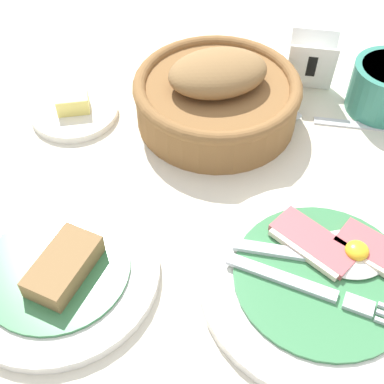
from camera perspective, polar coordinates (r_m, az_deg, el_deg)
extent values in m
plane|color=beige|center=(0.54, 6.76, -7.47)|extent=(3.00, 3.00, 0.00)
cylinder|color=silver|center=(0.53, 13.64, -9.31)|extent=(0.24, 0.24, 0.01)
cylinder|color=#3D7F4C|center=(0.53, 13.80, -8.84)|extent=(0.17, 0.17, 0.00)
cube|color=#BC5156|center=(0.54, 12.89, -5.15)|extent=(0.09, 0.08, 0.01)
cube|color=beige|center=(0.53, 11.90, -6.15)|extent=(0.07, 0.06, 0.01)
cube|color=#BC5156|center=(0.55, 18.74, -5.71)|extent=(0.08, 0.07, 0.01)
cube|color=beige|center=(0.54, 18.01, -6.78)|extent=(0.06, 0.05, 0.01)
ellipsoid|color=white|center=(0.54, 16.55, -6.61)|extent=(0.07, 0.06, 0.01)
ellipsoid|color=yellow|center=(0.54, 17.24, -6.24)|extent=(0.02, 0.02, 0.01)
cube|color=silver|center=(0.51, 9.48, -8.97)|extent=(0.10, 0.05, 0.00)
cube|color=silver|center=(0.51, 17.36, -11.45)|extent=(0.03, 0.02, 0.00)
cube|color=silver|center=(0.53, 10.17, -6.26)|extent=(0.11, 0.03, 0.00)
cylinder|color=silver|center=(0.54, -14.15, -8.36)|extent=(0.20, 0.20, 0.01)
cylinder|color=#3D7F4C|center=(0.53, -14.31, -7.88)|extent=(0.14, 0.14, 0.00)
cube|color=olive|center=(0.52, -13.52, -7.68)|extent=(0.07, 0.09, 0.02)
cylinder|color=brown|center=(0.67, 2.64, 9.51)|extent=(0.20, 0.20, 0.05)
torus|color=brown|center=(0.65, 2.72, 11.30)|extent=(0.20, 0.20, 0.02)
ellipsoid|color=olive|center=(0.64, 2.78, 12.58)|extent=(0.14, 0.11, 0.04)
cylinder|color=silver|center=(0.70, -12.41, 8.36)|extent=(0.11, 0.11, 0.01)
cube|color=#F4E06B|center=(0.69, -12.62, 9.37)|extent=(0.05, 0.04, 0.02)
cube|color=white|center=(0.72, 12.60, 12.78)|extent=(0.06, 0.03, 0.07)
cube|color=white|center=(0.74, 12.66, 13.84)|extent=(0.06, 0.03, 0.07)
cube|color=black|center=(0.72, 12.64, 12.94)|extent=(0.01, 0.01, 0.04)
cube|color=silver|center=(0.71, 17.21, 6.93)|extent=(0.11, 0.03, 0.01)
ellipsoid|color=silver|center=(0.69, 8.75, 8.31)|extent=(0.07, 0.03, 0.01)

